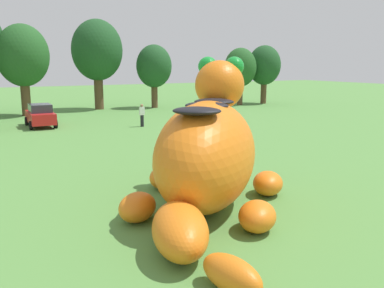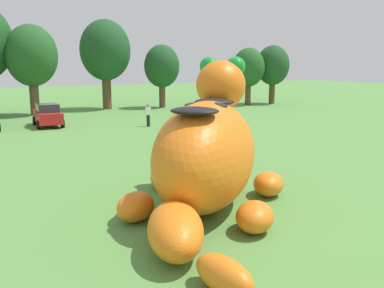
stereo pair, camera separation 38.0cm
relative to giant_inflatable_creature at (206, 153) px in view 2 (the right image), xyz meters
name	(u,v)px [view 2 (the right image)]	position (x,y,z in m)	size (l,w,h in m)	color
ground_plane	(193,211)	(-0.58, -0.18, -1.82)	(160.00, 160.00, 0.00)	#568E42
giant_inflatable_creature	(206,153)	(0.00, 0.00, 0.00)	(7.02, 9.23, 4.97)	orange
car_red	(48,115)	(-1.98, 21.45, -0.96)	(1.97, 4.11, 1.72)	red
tree_centre	(32,56)	(-2.02, 29.15, 3.52)	(4.60, 4.60, 8.17)	brown
tree_centre_right	(105,51)	(5.39, 31.47, 4.15)	(5.14, 5.14, 9.13)	brown
tree_mid_right	(162,67)	(11.11, 30.21, 2.55)	(3.76, 3.76, 6.68)	brown
tree_right	(249,68)	(20.96, 28.37, 2.40)	(3.63, 3.63, 6.44)	brown
tree_far_right	(273,66)	(24.45, 28.49, 2.62)	(3.83, 3.83, 6.79)	brown
spectator_mid_field	(148,115)	(4.79, 17.90, -0.97)	(0.38, 0.26, 1.71)	black
spectator_by_cars	(212,126)	(6.32, 10.78, -0.97)	(0.38, 0.26, 1.71)	#726656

